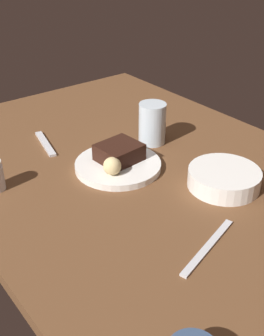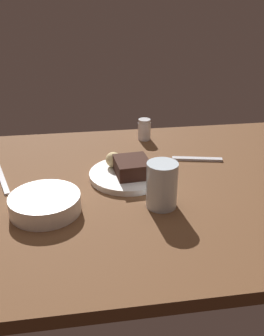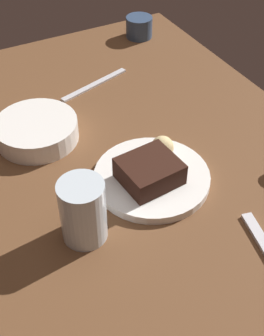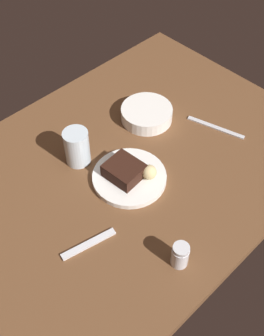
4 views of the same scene
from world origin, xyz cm
name	(u,v)px [view 1 (image 1 of 4)]	position (x,y,z in cm)	size (l,w,h in cm)	color
dining_table	(135,170)	(0.00, 0.00, 1.50)	(120.00, 84.00, 3.00)	brown
dessert_plate	(118,165)	(-1.47, -4.27, 3.81)	(21.23, 21.23, 1.61)	white
chocolate_cake_slice	(119,152)	(-2.42, -3.17, 6.69)	(9.93, 8.93, 4.16)	black
bread_roll	(112,166)	(2.10, -8.50, 6.75)	(4.27, 4.27, 4.27)	#DBC184
water_glass	(152,123)	(-7.23, 11.48, 8.60)	(7.36, 7.36, 11.20)	silver
side_bowl	(224,178)	(20.01, 10.03, 5.12)	(16.53, 16.53, 4.23)	white
dessert_spoon	(45,144)	(-23.73, -12.51, 3.35)	(15.00, 1.80, 0.70)	silver
butter_knife	(208,247)	(32.67, -8.35, 3.25)	(19.00, 1.40, 0.50)	silver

